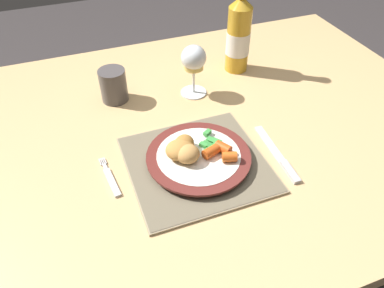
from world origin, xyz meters
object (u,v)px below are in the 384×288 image
bottle (239,34)px  drinking_cup (113,85)px  fork (111,179)px  table_knife (280,158)px  dinner_plate (199,158)px  dining_table (197,150)px  wine_glass (194,61)px

bottle → drinking_cup: bottle is taller
fork → table_knife: 0.39m
dinner_plate → bottle: (0.26, 0.35, 0.10)m
fork → drinking_cup: size_ratio=1.39×
dinner_plate → fork: bearing=175.1°
dining_table → fork: 0.28m
fork → bottle: bottle is taller
dinner_plate → wine_glass: (0.09, 0.27, 0.09)m
dining_table → table_knife: 0.24m
bottle → drinking_cup: (-0.39, -0.03, -0.07)m
wine_glass → dinner_plate: bearing=-108.5°
dining_table → bottle: size_ratio=4.63×
dinner_plate → drinking_cup: drinking_cup is taller
dining_table → table_knife: (0.14, -0.18, 0.08)m
dining_table → dinner_plate: (-0.04, -0.12, 0.10)m
fork → wine_glass: bearing=41.2°
bottle → fork: bearing=-144.1°
fork → wine_glass: wine_glass is taller
table_knife → drinking_cup: drinking_cup is taller
dining_table → fork: bearing=-156.6°
wine_glass → bottle: (0.17, 0.08, 0.01)m
dinner_plate → bottle: bottle is taller
dining_table → wine_glass: (0.05, 0.15, 0.18)m
drinking_cup → wine_glass: bearing=-12.3°
wine_glass → bottle: size_ratio=0.49×
bottle → drinking_cup: size_ratio=3.30×
dining_table → wine_glass: wine_glass is taller
table_knife → fork: bearing=169.5°
dinner_plate → table_knife: dinner_plate is taller
wine_glass → table_knife: bearing=-74.3°
fork → table_knife: (0.38, -0.07, 0.00)m
fork → dining_table: bearing=23.4°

